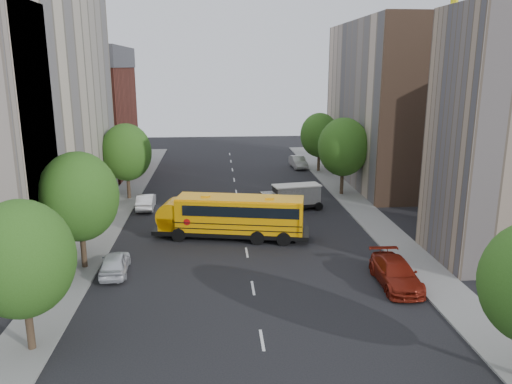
{
  "coord_description": "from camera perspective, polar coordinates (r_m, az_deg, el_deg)",
  "views": [
    {
      "loc": [
        -2.08,
        -36.0,
        13.14
      ],
      "look_at": [
        1.0,
        2.0,
        3.52
      ],
      "focal_mm": 35.0,
      "sensor_mm": 36.0,
      "label": 1
    }
  ],
  "objects": [
    {
      "name": "school_bus",
      "position": [
        38.93,
        -3.01,
        -2.61
      ],
      "size": [
        12.46,
        5.1,
        3.43
      ],
      "rotation": [
        0.0,
        0.0,
        -0.2
      ],
      "color": "black",
      "rests_on": "ground"
    },
    {
      "name": "parked_car_1",
      "position": [
        48.42,
        -12.45,
        -1.04
      ],
      "size": [
        1.62,
        4.4,
        1.44
      ],
      "primitive_type": "imported",
      "rotation": [
        0.0,
        0.0,
        3.16
      ],
      "color": "silver",
      "rests_on": "ground"
    },
    {
      "name": "parked_car_3",
      "position": [
        32.24,
        15.67,
        -8.9
      ],
      "size": [
        2.35,
        5.55,
        1.6
      ],
      "primitive_type": "imported",
      "rotation": [
        0.0,
        0.0,
        -0.02
      ],
      "color": "maroon",
      "rests_on": "ground"
    },
    {
      "name": "sidewalk_right",
      "position": [
        45.13,
        13.12,
        -3.07
      ],
      "size": [
        3.0,
        80.0,
        0.12
      ],
      "primitive_type": "cube",
      "color": "slate",
      "rests_on": "ground"
    },
    {
      "name": "street_tree_5",
      "position": [
        63.92,
        7.27,
        6.47
      ],
      "size": [
        4.86,
        4.86,
        7.51
      ],
      "color": "#38281C",
      "rests_on": "ground"
    },
    {
      "name": "building_left_redbrick",
      "position": [
        66.28,
        -18.68,
        7.68
      ],
      "size": [
        10.0,
        15.0,
        13.0
      ],
      "primitive_type": "cube",
      "color": "maroon",
      "rests_on": "ground"
    },
    {
      "name": "building_right_sidewall",
      "position": [
        49.45,
        19.57,
        8.56
      ],
      "size": [
        10.1,
        0.3,
        18.0
      ],
      "primitive_type": "cube",
      "color": "brown",
      "rests_on": "ground"
    },
    {
      "name": "sidewalk_left",
      "position": [
        44.05,
        -16.79,
        -3.73
      ],
      "size": [
        3.0,
        80.0,
        0.12
      ],
      "primitive_type": "cube",
      "color": "slate",
      "rests_on": "ground"
    },
    {
      "name": "safari_truck",
      "position": [
        47.01,
        4.13,
        -0.52
      ],
      "size": [
        5.77,
        2.93,
        2.36
      ],
      "rotation": [
        0.0,
        0.0,
        0.18
      ],
      "color": "black",
      "rests_on": "ground"
    },
    {
      "name": "ground",
      "position": [
        38.38,
        -1.25,
        -5.86
      ],
      "size": [
        120.0,
        120.0,
        0.0
      ],
      "primitive_type": "plane",
      "color": "black",
      "rests_on": "ground"
    },
    {
      "name": "parked_car_5",
      "position": [
        66.79,
        4.83,
        3.45
      ],
      "size": [
        1.97,
        4.82,
        1.55
      ],
      "primitive_type": "imported",
      "rotation": [
        0.0,
        0.0,
        0.07
      ],
      "color": "#9C9C97",
      "rests_on": "ground"
    },
    {
      "name": "parked_car_0",
      "position": [
        33.99,
        -15.84,
        -7.82
      ],
      "size": [
        2.0,
        4.38,
        1.46
      ],
      "primitive_type": "imported",
      "rotation": [
        0.0,
        0.0,
        3.21
      ],
      "color": "silver",
      "rests_on": "ground"
    },
    {
      "name": "street_tree_2",
      "position": [
        51.46,
        -14.59,
        4.41
      ],
      "size": [
        4.99,
        4.99,
        7.71
      ],
      "color": "#38281C",
      "rests_on": "ground"
    },
    {
      "name": "building_left_cream",
      "position": [
        45.02,
        -25.65,
        8.8
      ],
      "size": [
        10.0,
        26.0,
        20.0
      ],
      "primitive_type": "cube",
      "color": "beige",
      "rests_on": "ground"
    },
    {
      "name": "lane_markings",
      "position": [
        47.88,
        -1.96,
        -1.76
      ],
      "size": [
        0.15,
        64.0,
        0.01
      ],
      "primitive_type": "cube",
      "color": "silver",
      "rests_on": "ground"
    },
    {
      "name": "street_tree_4",
      "position": [
        52.31,
        9.95,
        5.08
      ],
      "size": [
        5.25,
        5.25,
        8.1
      ],
      "color": "#38281C",
      "rests_on": "ground"
    },
    {
      "name": "street_tree_1",
      "position": [
        34.21,
        -19.6,
        -0.52
      ],
      "size": [
        5.12,
        5.12,
        7.9
      ],
      "color": "#38281C",
      "rests_on": "ground"
    },
    {
      "name": "street_tree_0",
      "position": [
        25.21,
        -25.23,
        -6.95
      ],
      "size": [
        4.8,
        4.8,
        7.41
      ],
      "color": "#38281C",
      "rests_on": "ground"
    },
    {
      "name": "building_right_far",
      "position": [
        59.63,
        15.28,
        9.69
      ],
      "size": [
        10.0,
        22.0,
        18.0
      ],
      "primitive_type": "cube",
      "color": "beige",
      "rests_on": "ground"
    }
  ]
}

